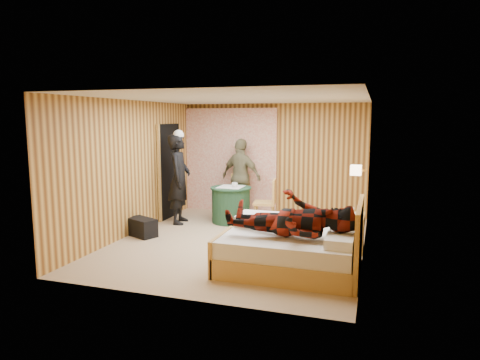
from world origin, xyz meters
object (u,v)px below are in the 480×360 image
(man_at_table, at_px, (241,177))
(man_on_bed, at_px, (291,208))
(wall_lamp, at_px, (356,170))
(round_table, at_px, (231,204))
(chair_far, at_px, (240,192))
(woman_standing, at_px, (179,179))
(nightstand, at_px, (350,232))
(bed, at_px, (292,249))
(duffel_bag, at_px, (142,227))
(chair_near, at_px, (269,199))

(man_at_table, bearing_deg, man_on_bed, 136.29)
(wall_lamp, height_order, round_table, wall_lamp)
(chair_far, xyz_separation_m, woman_standing, (-0.98, -1.05, 0.39))
(round_table, height_order, man_on_bed, man_on_bed)
(round_table, xyz_separation_m, man_on_bed, (1.77, -2.63, 0.56))
(nightstand, bearing_deg, bed, -122.21)
(nightstand, relative_size, round_table, 0.72)
(man_on_bed, bearing_deg, round_table, 123.99)
(duffel_bag, distance_m, man_at_table, 2.65)
(man_at_table, bearing_deg, bed, 137.68)
(chair_far, bearing_deg, man_on_bed, -75.39)
(man_at_table, bearing_deg, chair_near, 156.65)
(chair_far, xyz_separation_m, man_at_table, (0.02, 0.04, 0.32))
(man_at_table, relative_size, man_on_bed, 0.97)
(nightstand, distance_m, chair_far, 3.16)
(chair_near, relative_size, woman_standing, 0.51)
(round_table, bearing_deg, duffel_bag, -128.91)
(bed, bearing_deg, man_at_table, 119.31)
(chair_near, bearing_deg, man_on_bed, 11.71)
(chair_far, height_order, chair_near, chair_near)
(nightstand, height_order, chair_far, chair_far)
(duffel_bag, xyz_separation_m, man_at_table, (1.23, 2.24, 0.70))
(bed, distance_m, duffel_bag, 3.11)
(wall_lamp, relative_size, woman_standing, 0.14)
(woman_standing, relative_size, man_on_bed, 1.05)
(bed, relative_size, man_at_table, 1.13)
(chair_near, height_order, duffel_bag, chair_near)
(woman_standing, height_order, man_at_table, woman_standing)
(chair_near, distance_m, man_on_bed, 2.82)
(chair_near, xyz_separation_m, man_on_bed, (0.96, -2.62, 0.39))
(man_at_table, bearing_deg, round_table, 108.37)
(round_table, bearing_deg, man_at_table, 90.00)
(bed, relative_size, chair_near, 2.06)
(round_table, xyz_separation_m, man_at_table, (0.00, 0.72, 0.48))
(wall_lamp, xyz_separation_m, bed, (-0.79, -1.50, -1.00))
(wall_lamp, height_order, woman_standing, woman_standing)
(chair_far, xyz_separation_m, duffel_bag, (-1.21, -2.20, -0.37))
(chair_near, bearing_deg, woman_standing, -86.88)
(nightstand, xyz_separation_m, chair_far, (-2.52, 1.88, 0.23))
(round_table, distance_m, woman_standing, 1.20)
(chair_near, relative_size, man_at_table, 0.55)
(wall_lamp, xyz_separation_m, nightstand, (-0.04, -0.31, -0.99))
(round_table, bearing_deg, chair_far, 91.66)
(wall_lamp, xyz_separation_m, woman_standing, (-3.54, 0.52, -0.37))
(wall_lamp, xyz_separation_m, man_at_table, (-2.54, 1.62, -0.44))
(bed, xyz_separation_m, woman_standing, (-2.75, 2.02, 0.63))
(chair_far, xyz_separation_m, man_on_bed, (1.79, -3.30, 0.41))
(nightstand, distance_m, round_table, 2.78)
(chair_far, height_order, duffel_bag, chair_far)
(chair_far, bearing_deg, man_at_table, 49.88)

